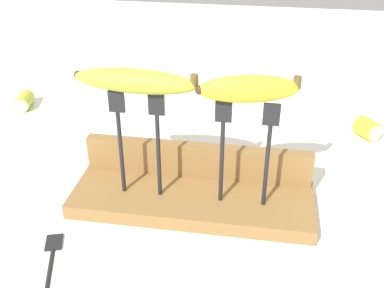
{
  "coord_description": "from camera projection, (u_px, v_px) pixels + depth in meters",
  "views": [
    {
      "loc": [
        0.11,
        -0.65,
        0.51
      ],
      "look_at": [
        0.0,
        0.0,
        0.13
      ],
      "focal_mm": 43.44,
      "sensor_mm": 36.0,
      "label": 1
    }
  ],
  "objects": [
    {
      "name": "wooden_board",
      "position": [
        192.0,
        200.0,
        0.82
      ],
      "size": [
        0.42,
        0.14,
        0.03
      ],
      "primitive_type": "cube",
      "color": "olive",
      "rests_on": "ground"
    },
    {
      "name": "fork_stand_right",
      "position": [
        245.0,
        145.0,
        0.74
      ],
      "size": [
        0.1,
        0.01,
        0.19
      ],
      "color": "black",
      "rests_on": "wooden_board"
    },
    {
      "name": "fork_stand_left",
      "position": [
        139.0,
        136.0,
        0.76
      ],
      "size": [
        0.09,
        0.01,
        0.19
      ],
      "color": "black",
      "rests_on": "wooden_board"
    },
    {
      "name": "board_backstop",
      "position": [
        197.0,
        160.0,
        0.85
      ],
      "size": [
        0.41,
        0.02,
        0.06
      ],
      "primitive_type": "cube",
      "color": "olive",
      "rests_on": "wooden_board"
    },
    {
      "name": "ground_plane",
      "position": [
        192.0,
        206.0,
        0.82
      ],
      "size": [
        3.0,
        3.0,
        0.0
      ],
      "primitive_type": "plane",
      "color": "white"
    },
    {
      "name": "banana_chunk_near",
      "position": [
        24.0,
        101.0,
        1.16
      ],
      "size": [
        0.05,
        0.07,
        0.04
      ],
      "color": "#B2C138",
      "rests_on": "ground"
    },
    {
      "name": "banana_raised_left",
      "position": [
        135.0,
        81.0,
        0.71
      ],
      "size": [
        0.2,
        0.05,
        0.04
      ],
      "color": "#B2C138",
      "rests_on": "fork_stand_left"
    },
    {
      "name": "banana_raised_right",
      "position": [
        249.0,
        89.0,
        0.69
      ],
      "size": [
        0.16,
        0.07,
        0.04
      ],
      "color": "yellow",
      "rests_on": "fork_stand_right"
    },
    {
      "name": "fork_fallen_far",
      "position": [
        50.0,
        265.0,
        0.69
      ],
      "size": [
        0.07,
        0.19,
        0.01
      ],
      "color": "black",
      "rests_on": "ground"
    },
    {
      "name": "banana_chunk_far",
      "position": [
        368.0,
        129.0,
        1.03
      ],
      "size": [
        0.06,
        0.07,
        0.04
      ],
      "color": "yellow",
      "rests_on": "ground"
    }
  ]
}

